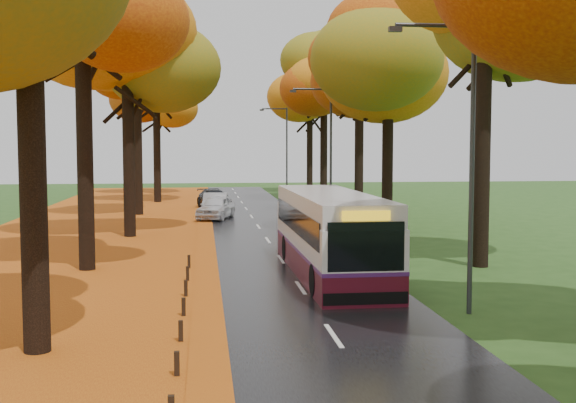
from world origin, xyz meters
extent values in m
cube|color=black|center=(0.00, 25.00, 0.02)|extent=(6.50, 90.00, 0.04)
cube|color=silver|center=(0.00, 25.00, 0.04)|extent=(0.12, 90.00, 0.01)
cube|color=#96300D|center=(-9.00, 25.00, 0.01)|extent=(12.00, 90.00, 0.02)
cube|color=#C96F14|center=(-3.05, 25.00, 0.04)|extent=(0.90, 90.00, 0.01)
cylinder|color=black|center=(-6.90, 5.50, 4.29)|extent=(0.60, 0.60, 8.58)
cylinder|color=black|center=(-7.50, 16.50, 4.58)|extent=(0.60, 0.60, 9.15)
cylinder|color=black|center=(-6.90, 26.50, 4.00)|extent=(0.60, 0.60, 8.00)
ellipsoid|color=orange|center=(-6.90, 26.50, 9.00)|extent=(9.20, 9.20, 7.18)
cylinder|color=black|center=(-7.50, 38.50, 4.29)|extent=(0.60, 0.60, 8.58)
ellipsoid|color=orange|center=(-7.50, 38.50, 9.65)|extent=(8.00, 8.00, 6.24)
cylinder|color=black|center=(-6.90, 49.50, 4.58)|extent=(0.60, 0.60, 9.15)
ellipsoid|color=orange|center=(-6.90, 49.50, 10.30)|extent=(9.20, 9.20, 7.18)
cylinder|color=black|center=(-7.50, 59.50, 4.00)|extent=(0.60, 0.60, 8.00)
ellipsoid|color=orange|center=(-7.50, 59.50, 9.00)|extent=(8.00, 8.00, 6.24)
cylinder|color=black|center=(7.50, 15.50, 4.61)|extent=(0.60, 0.60, 9.22)
cylinder|color=black|center=(6.90, 27.50, 4.10)|extent=(0.60, 0.60, 8.19)
ellipsoid|color=#C8680F|center=(6.90, 27.50, 9.22)|extent=(9.20, 9.20, 7.18)
cylinder|color=black|center=(7.50, 37.50, 4.35)|extent=(0.60, 0.60, 8.70)
ellipsoid|color=#C8680F|center=(7.50, 37.50, 9.79)|extent=(8.20, 8.20, 6.40)
cylinder|color=black|center=(6.90, 48.50, 4.61)|extent=(0.60, 0.60, 9.22)
ellipsoid|color=#C8680F|center=(6.90, 48.50, 10.37)|extent=(9.20, 9.20, 7.18)
cylinder|color=black|center=(7.50, 60.50, 4.10)|extent=(0.60, 0.60, 8.19)
ellipsoid|color=#C8680F|center=(7.50, 60.50, 9.22)|extent=(8.20, 8.20, 6.40)
cube|color=black|center=(-3.70, 3.40, 0.26)|extent=(0.11, 0.11, 0.52)
cube|color=black|center=(-3.70, 6.00, 0.26)|extent=(0.11, 0.11, 0.52)
cube|color=black|center=(-3.70, 8.60, 0.26)|extent=(0.11, 0.11, 0.52)
cube|color=black|center=(-3.70, 11.20, 0.26)|extent=(0.11, 0.11, 0.52)
cube|color=black|center=(-3.70, 13.80, 0.26)|extent=(0.11, 0.11, 0.52)
cube|color=black|center=(-3.70, 16.40, 0.26)|extent=(0.11, 0.11, 0.52)
cylinder|color=#333538|center=(4.20, 8.00, 4.00)|extent=(0.14, 0.14, 8.00)
cylinder|color=#333538|center=(3.10, 8.00, 7.90)|extent=(2.20, 0.11, 0.11)
cube|color=#333538|center=(2.00, 8.00, 7.78)|extent=(0.35, 0.18, 0.14)
cylinder|color=#333538|center=(4.20, 30.00, 4.00)|extent=(0.14, 0.14, 8.00)
cylinder|color=#333538|center=(3.10, 30.00, 7.90)|extent=(2.20, 0.11, 0.11)
cube|color=#333538|center=(2.00, 30.00, 7.78)|extent=(0.35, 0.18, 0.14)
cylinder|color=#333538|center=(4.20, 52.00, 4.00)|extent=(0.14, 0.14, 8.00)
cylinder|color=#333538|center=(3.10, 52.00, 7.90)|extent=(2.20, 0.11, 0.11)
cube|color=#333538|center=(2.00, 52.00, 7.78)|extent=(0.35, 0.18, 0.14)
cube|color=#490B19|center=(1.39, 14.36, 0.50)|extent=(2.64, 11.17, 0.91)
cube|color=silver|center=(1.39, 14.36, 1.61)|extent=(2.64, 11.17, 1.32)
cube|color=silver|center=(1.39, 14.36, 2.62)|extent=(2.59, 10.94, 0.71)
cube|color=#4A1C62|center=(1.39, 14.36, 1.00)|extent=(2.66, 11.19, 0.12)
cube|color=black|center=(1.39, 14.36, 2.02)|extent=(2.66, 10.28, 0.86)
cube|color=black|center=(1.44, 8.82, 1.81)|extent=(2.23, 0.08, 1.42)
cube|color=yellow|center=(1.44, 8.82, 2.69)|extent=(1.39, 0.07, 0.28)
cube|color=black|center=(1.44, 8.84, 0.32)|extent=(2.48, 0.14, 0.35)
cylinder|color=black|center=(0.28, 10.56, 0.55)|extent=(0.29, 1.02, 1.01)
cylinder|color=black|center=(2.57, 10.59, 0.55)|extent=(0.29, 1.02, 1.01)
cylinder|color=black|center=(0.21, 17.69, 0.55)|extent=(0.29, 1.02, 1.01)
cylinder|color=black|center=(2.50, 17.72, 0.55)|extent=(0.29, 1.02, 1.01)
imported|color=silver|center=(-2.35, 34.68, 0.78)|extent=(2.90, 4.65, 1.48)
imported|color=#A3A6AB|center=(-2.35, 37.24, 0.77)|extent=(1.83, 4.54, 1.47)
imported|color=black|center=(-2.35, 42.41, 0.74)|extent=(2.80, 5.08, 1.39)
camera|label=1|loc=(-3.14, -11.07, 4.67)|focal=45.00mm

